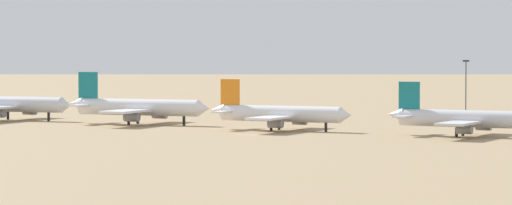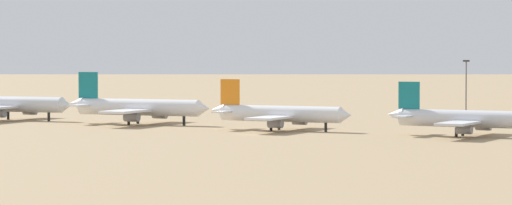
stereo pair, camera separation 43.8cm
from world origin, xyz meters
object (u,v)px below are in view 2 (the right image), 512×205
object	(u,v)px
parked_jet_orange_3	(279,114)
light_pole_mid	(466,85)
parked_jet_teal_4	(464,119)
parked_jet_teal_2	(137,107)
parked_jet_yellow_1	(7,104)

from	to	relation	value
parked_jet_orange_3	light_pole_mid	xyz separation A→B (m)	(22.78, 74.93, 5.36)
parked_jet_teal_4	parked_jet_teal_2	bearing A→B (deg)	174.97
parked_jet_teal_4	light_pole_mid	bearing A→B (deg)	107.20
parked_jet_teal_2	parked_jet_orange_3	bearing A→B (deg)	-13.09
parked_jet_yellow_1	light_pole_mid	distance (m)	126.82
parked_jet_yellow_1	parked_jet_teal_2	bearing A→B (deg)	-6.48
parked_jet_orange_3	parked_jet_teal_4	xyz separation A→B (m)	(45.58, -1.77, -0.03)
parked_jet_yellow_1	parked_jet_teal_2	xyz separation A→B (m)	(42.06, -1.59, 0.03)
parked_jet_teal_2	parked_jet_teal_4	bearing A→B (deg)	-9.49
parked_jet_yellow_1	parked_jet_teal_2	world-z (taller)	parked_jet_teal_2
parked_jet_teal_2	light_pole_mid	world-z (taller)	light_pole_mid
parked_jet_teal_4	light_pole_mid	size ratio (longest dim) A/B	2.23
parked_jet_yellow_1	parked_jet_teal_4	world-z (taller)	parked_jet_yellow_1
light_pole_mid	parked_jet_teal_4	bearing A→B (deg)	-73.44
parked_jet_orange_3	parked_jet_teal_4	bearing A→B (deg)	-3.05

